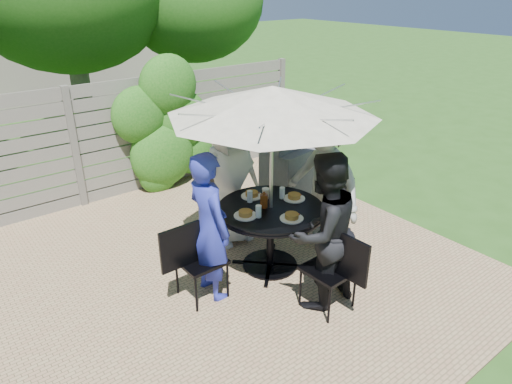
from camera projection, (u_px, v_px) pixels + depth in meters
patio_table at (270, 226)px, 5.33m from camera, size 1.24×1.24×0.81m
umbrella at (272, 101)px, 4.71m from camera, size 2.27×2.27×2.19m
chair_back at (225, 218)px, 6.15m from camera, size 0.43×0.63×0.87m
person_back at (229, 178)px, 5.79m from camera, size 0.88×0.57×1.79m
chair_left at (201, 275)px, 4.91m from camera, size 0.69×0.46×0.95m
person_left at (209, 227)px, 4.76m from camera, size 0.40×0.61×1.66m
chair_front at (329, 285)px, 4.75m from camera, size 0.49×0.70×0.96m
person_front at (323, 232)px, 4.61m from camera, size 0.83×0.65×1.71m
chair_right at (327, 225)px, 5.99m from camera, size 0.64×0.46×0.85m
person_right at (323, 180)px, 5.63m from camera, size 0.69×1.20×1.85m
plate_back at (252, 195)px, 5.47m from camera, size 0.26×0.26×0.06m
plate_left at (245, 214)px, 5.02m from camera, size 0.26×0.26×0.06m
plate_front at (292, 217)px, 4.96m from camera, size 0.26×0.26×0.06m
plate_right at (294, 197)px, 5.41m from camera, size 0.26×0.26×0.06m
glass_back at (250, 196)px, 5.32m from camera, size 0.07×0.07×0.14m
glass_left at (258, 211)px, 4.98m from camera, size 0.07×0.07×0.14m
glass_right at (282, 193)px, 5.41m from camera, size 0.07×0.07×0.14m
syrup_jug at (264, 201)px, 5.19m from camera, size 0.09×0.09×0.16m
coffee_cup at (266, 194)px, 5.41m from camera, size 0.08×0.08×0.12m
bbq_grill at (289, 177)px, 6.46m from camera, size 0.76×0.63×1.41m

